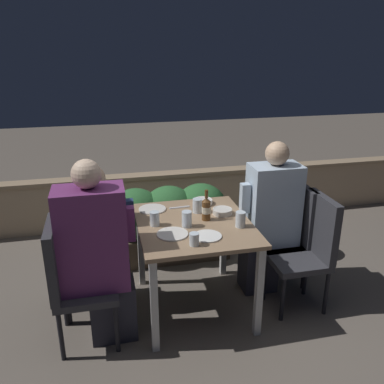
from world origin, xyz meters
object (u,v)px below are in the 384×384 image
at_px(person_purple_stripe, 98,255).
at_px(chair_left_far, 76,249).
at_px(person_navy_jumper, 102,239).
at_px(chair_right_far, 290,229).
at_px(person_blue_shirt, 269,218).
at_px(chair_right_near, 310,243).
at_px(beer_bottle, 206,209).
at_px(potted_plant, 287,218).
at_px(chair_left_near, 70,275).

bearing_deg(person_purple_stripe, chair_left_far, 114.88).
bearing_deg(chair_left_far, person_purple_stripe, -65.12).
relative_size(chair_left_far, person_navy_jumper, 0.78).
bearing_deg(chair_left_far, person_navy_jumper, -0.00).
height_order(person_purple_stripe, chair_right_far, person_purple_stripe).
bearing_deg(person_blue_shirt, chair_right_near, -50.81).
height_order(beer_bottle, potted_plant, beer_bottle).
bearing_deg(beer_bottle, chair_left_far, 171.66).
bearing_deg(beer_bottle, chair_right_near, -12.18).
bearing_deg(chair_left_far, chair_left_near, -93.61).
bearing_deg(chair_right_far, person_blue_shirt, 180.00).
relative_size(chair_left_near, beer_bottle, 3.83).
bearing_deg(chair_right_near, beer_bottle, 167.82).
bearing_deg(person_purple_stripe, potted_plant, 24.70).
relative_size(person_blue_shirt, potted_plant, 1.99).
bearing_deg(chair_right_near, person_purple_stripe, -177.83).
bearing_deg(beer_bottle, chair_left_near, -167.05).
xyz_separation_m(chair_left_near, person_navy_jumper, (0.23, 0.38, 0.06)).
xyz_separation_m(person_purple_stripe, chair_left_far, (-0.18, 0.38, -0.13)).
xyz_separation_m(chair_left_near, person_purple_stripe, (0.20, -0.00, 0.13)).
bearing_deg(person_purple_stripe, person_blue_shirt, 13.95).
bearing_deg(person_purple_stripe, chair_left_near, 180.00).
relative_size(chair_left_near, chair_right_near, 1.00).
bearing_deg(person_navy_jumper, chair_right_near, -11.33).
xyz_separation_m(person_purple_stripe, person_navy_jumper, (0.03, 0.38, -0.07)).
xyz_separation_m(chair_right_far, beer_bottle, (-0.77, -0.11, 0.30)).
bearing_deg(chair_right_far, chair_right_near, -84.02).
distance_m(chair_left_near, beer_bottle, 1.09).
relative_size(person_navy_jumper, beer_bottle, 4.94).
xyz_separation_m(chair_left_far, beer_bottle, (0.99, -0.15, 0.30)).
xyz_separation_m(person_blue_shirt, beer_bottle, (-0.57, -0.11, 0.19)).
distance_m(beer_bottle, potted_plant, 1.23).
relative_size(chair_left_near, potted_plant, 1.41).
distance_m(person_purple_stripe, beer_bottle, 0.87).
xyz_separation_m(chair_left_far, potted_plant, (1.97, 0.45, -0.14)).
height_order(chair_left_near, chair_right_far, same).
distance_m(person_navy_jumper, person_blue_shirt, 1.36).
relative_size(chair_left_near, person_purple_stripe, 0.69).
xyz_separation_m(chair_right_far, person_blue_shirt, (-0.20, 0.00, 0.11)).
xyz_separation_m(person_navy_jumper, chair_right_far, (1.56, -0.04, -0.06)).
bearing_deg(chair_right_near, potted_plant, 76.69).
height_order(person_navy_jumper, chair_right_near, person_navy_jumper).
distance_m(chair_left_near, person_blue_shirt, 1.63).
bearing_deg(person_navy_jumper, person_purple_stripe, -94.33).
bearing_deg(person_blue_shirt, person_navy_jumper, 178.52).
height_order(chair_right_near, beer_bottle, beer_bottle).
bearing_deg(potted_plant, chair_right_near, -103.31).
bearing_deg(person_navy_jumper, potted_plant, 14.19).
relative_size(chair_left_near, person_navy_jumper, 0.78).
bearing_deg(person_purple_stripe, chair_right_far, 12.24).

